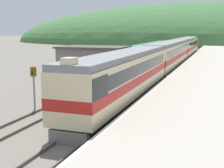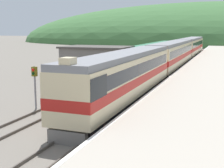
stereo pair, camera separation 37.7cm
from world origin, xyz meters
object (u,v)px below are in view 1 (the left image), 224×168
at_px(express_train_lead_car, 124,76).
at_px(carriage_second, 169,55).
at_px(carriage_third, 187,47).
at_px(signal_post_siding, 33,78).
at_px(siding_train, 152,53).

bearing_deg(express_train_lead_car, carriage_second, 90.00).
distance_m(express_train_lead_car, carriage_third, 46.32).
relative_size(carriage_second, signal_post_siding, 6.92).
distance_m(carriage_second, carriage_third, 23.66).
xyz_separation_m(express_train_lead_car, signal_post_siding, (-5.84, -4.00, 0.07)).
height_order(carriage_third, siding_train, carriage_third).
distance_m(express_train_lead_car, siding_train, 31.37).
height_order(siding_train, signal_post_siding, siding_train).
height_order(carriage_second, carriage_third, same).
xyz_separation_m(express_train_lead_car, carriage_third, (0.00, 46.32, -0.01)).
bearing_deg(signal_post_siding, carriage_third, 83.38).
height_order(carriage_second, signal_post_siding, carriage_second).
bearing_deg(siding_train, carriage_second, -61.90).
bearing_deg(carriage_third, express_train_lead_car, -90.00).
bearing_deg(express_train_lead_car, signal_post_siding, -145.60).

